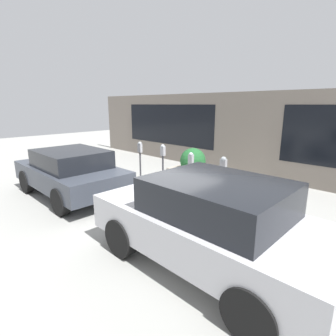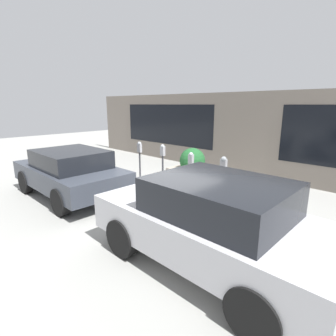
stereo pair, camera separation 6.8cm
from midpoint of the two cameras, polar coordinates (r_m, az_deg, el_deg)
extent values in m
plane|color=#999993|center=(7.60, -1.02, -7.58)|extent=(40.00, 40.00, 0.00)
cube|color=gray|center=(7.54, -1.46, -7.59)|extent=(19.00, 0.16, 0.04)
cube|color=slate|center=(10.78, 16.20, 7.08)|extent=(19.00, 0.15, 3.23)
cube|color=black|center=(13.25, -0.62, 9.45)|extent=(5.70, 0.02, 1.94)
cylinder|color=#38383D|center=(6.81, 11.43, -4.99)|extent=(0.08, 0.08, 1.22)
cube|color=#99999E|center=(6.62, 11.72, 0.94)|extent=(0.16, 0.09, 0.22)
sphere|color=gray|center=(6.59, 11.76, 1.88)|extent=(0.14, 0.14, 0.14)
cylinder|color=#38383D|center=(7.39, 4.64, -3.51)|extent=(0.06, 0.06, 1.15)
cube|color=#99999E|center=(7.21, 4.75, 1.90)|extent=(0.14, 0.09, 0.27)
sphere|color=gray|center=(7.19, 4.77, 2.95)|extent=(0.12, 0.12, 0.12)
cylinder|color=#38383D|center=(8.09, -1.39, -1.62)|extent=(0.06, 0.06, 1.24)
cube|color=#99999E|center=(7.92, -1.42, 3.71)|extent=(0.14, 0.09, 0.28)
sphere|color=gray|center=(7.90, -1.43, 4.73)|extent=(0.12, 0.12, 0.12)
cylinder|color=#38383D|center=(8.82, -6.32, -0.48)|extent=(0.06, 0.06, 1.22)
cube|color=#99999E|center=(8.67, -6.45, 4.37)|extent=(0.15, 0.09, 0.29)
sphere|color=gray|center=(8.65, -6.47, 5.33)|extent=(0.13, 0.13, 0.13)
cube|color=#A39989|center=(9.34, 5.04, -1.78)|extent=(1.50, 1.13, 0.55)
sphere|color=#1E5628|center=(9.20, 5.12, 1.61)|extent=(0.90, 0.90, 0.90)
cube|color=#B7B7BC|center=(4.67, 8.57, -12.74)|extent=(4.18, 1.97, 0.65)
cube|color=black|center=(4.35, 10.65, -6.16)|extent=(2.18, 1.73, 0.56)
cylinder|color=black|center=(6.18, 3.55, -9.14)|extent=(0.73, 0.23, 0.73)
cylinder|color=black|center=(5.08, -10.27, -14.68)|extent=(0.73, 0.23, 0.73)
cylinder|color=black|center=(5.08, 27.27, -16.11)|extent=(0.73, 0.23, 0.73)
cylinder|color=black|center=(3.66, 17.66, -27.93)|extent=(0.73, 0.23, 0.73)
cube|color=#383D47|center=(8.56, -20.81, -1.50)|extent=(4.06, 1.92, 0.57)
cube|color=black|center=(8.30, -20.64, 1.89)|extent=(2.11, 1.69, 0.51)
cylinder|color=black|center=(10.10, -19.25, -0.82)|extent=(0.72, 0.23, 0.72)
cylinder|color=black|center=(9.48, -28.76, -2.68)|extent=(0.72, 0.23, 0.72)
cylinder|color=black|center=(7.99, -11.01, -4.02)|extent=(0.72, 0.23, 0.72)
cylinder|color=black|center=(7.20, -22.63, -6.85)|extent=(0.72, 0.23, 0.72)
cylinder|color=#514C47|center=(8.03, 7.67, -3.60)|extent=(0.45, 0.45, 0.77)
sphere|color=black|center=(7.91, 7.77, -0.53)|extent=(0.41, 0.41, 0.41)
camera|label=1|loc=(0.03, 89.74, 0.06)|focal=28.00mm
camera|label=2|loc=(0.03, -90.26, -0.06)|focal=28.00mm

